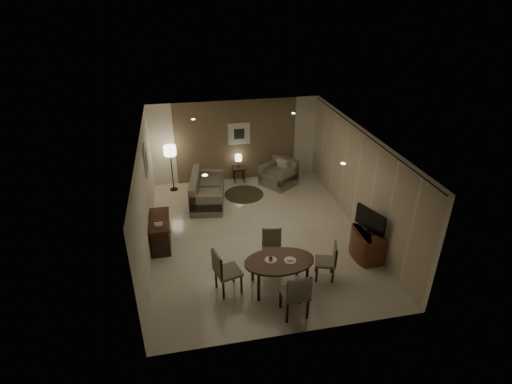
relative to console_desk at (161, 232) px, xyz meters
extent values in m
cube|color=beige|center=(2.49, 0.00, -0.38)|extent=(5.50, 7.00, 0.00)
cube|color=white|center=(2.49, 0.00, 2.33)|extent=(5.50, 7.00, 0.00)
cube|color=brown|center=(2.49, 3.50, 0.98)|extent=(5.50, 0.00, 2.70)
cube|color=white|center=(-0.26, 0.00, 0.98)|extent=(0.00, 7.00, 2.70)
cube|color=white|center=(5.24, 0.00, 0.98)|extent=(0.00, 7.00, 2.70)
cube|color=brown|center=(2.49, 3.48, 0.98)|extent=(3.96, 0.03, 2.70)
cylinder|color=black|center=(5.17, 0.00, 2.27)|extent=(0.03, 6.80, 0.03)
cube|color=silver|center=(2.59, 3.46, 1.23)|extent=(0.72, 0.03, 0.72)
cube|color=black|center=(2.59, 3.44, 1.23)|extent=(0.34, 0.01, 0.34)
cube|color=silver|center=(-0.23, 1.20, 1.48)|extent=(0.03, 0.60, 0.80)
cube|color=gray|center=(-0.21, 1.20, 1.48)|extent=(0.01, 0.46, 0.64)
cylinder|color=white|center=(1.09, -1.80, 2.31)|extent=(0.10, 0.10, 0.01)
cylinder|color=white|center=(3.89, -1.80, 2.31)|extent=(0.10, 0.10, 0.01)
cylinder|color=white|center=(1.09, 1.80, 2.31)|extent=(0.10, 0.10, 0.01)
cylinder|color=white|center=(3.89, 1.80, 2.31)|extent=(0.10, 0.10, 0.01)
cylinder|color=white|center=(2.34, -2.10, 0.34)|extent=(0.26, 0.26, 0.02)
cylinder|color=white|center=(2.74, -2.20, 0.34)|extent=(0.26, 0.26, 0.02)
sphere|color=#B21714|center=(2.34, -2.10, 0.39)|extent=(0.09, 0.09, 0.09)
cube|color=white|center=(2.74, -2.20, 0.36)|extent=(0.12, 0.08, 0.03)
cylinder|color=#413C24|center=(2.52, 2.27, -0.37)|extent=(1.24, 1.24, 0.01)
camera|label=1|loc=(0.68, -8.73, 5.55)|focal=28.00mm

